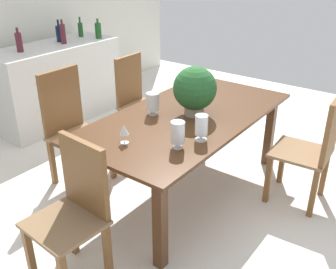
# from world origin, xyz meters

# --- Properties ---
(ground_plane) EXTENTS (7.04, 7.04, 0.00)m
(ground_plane) POSITION_xyz_m (0.00, 0.00, 0.00)
(ground_plane) COLOR silver
(dining_table) EXTENTS (2.05, 1.05, 0.75)m
(dining_table) POSITION_xyz_m (0.00, -0.21, 0.65)
(dining_table) COLOR #4C2D19
(dining_table) RESTS_ON ground
(chair_far_left) EXTENTS (0.48, 0.46, 1.07)m
(chair_far_left) POSITION_xyz_m (-0.46, 0.77, 0.59)
(chair_far_left) COLOR brown
(chair_far_left) RESTS_ON ground
(chair_near_right) EXTENTS (0.48, 0.49, 1.01)m
(chair_near_right) POSITION_xyz_m (0.47, -1.18, 0.56)
(chair_near_right) COLOR brown
(chair_near_right) RESTS_ON ground
(chair_far_right) EXTENTS (0.44, 0.46, 1.01)m
(chair_far_right) POSITION_xyz_m (0.46, 0.76, 0.55)
(chair_far_right) COLOR brown
(chair_far_right) RESTS_ON ground
(chair_head_end) EXTENTS (0.45, 0.48, 0.99)m
(chair_head_end) POSITION_xyz_m (-1.27, -0.22, 0.55)
(chair_head_end) COLOR brown
(chair_head_end) RESTS_ON ground
(flower_centerpiece) EXTENTS (0.37, 0.37, 0.42)m
(flower_centerpiece) POSITION_xyz_m (0.04, -0.26, 0.98)
(flower_centerpiece) COLOR gray
(flower_centerpiece) RESTS_ON dining_table
(crystal_vase_left) EXTENTS (0.11, 0.11, 0.19)m
(crystal_vase_left) POSITION_xyz_m (-0.17, 0.02, 0.86)
(crystal_vase_left) COLOR silver
(crystal_vase_left) RESTS_ON dining_table
(crystal_vase_center_near) EXTENTS (0.10, 0.10, 0.20)m
(crystal_vase_center_near) POSITION_xyz_m (-0.34, -0.57, 0.87)
(crystal_vase_center_near) COLOR silver
(crystal_vase_center_near) RESTS_ON dining_table
(crystal_vase_right) EXTENTS (0.10, 0.10, 0.20)m
(crystal_vase_right) POSITION_xyz_m (-0.55, -0.50, 0.87)
(crystal_vase_right) COLOR silver
(crystal_vase_right) RESTS_ON dining_table
(wine_glass) EXTENTS (0.07, 0.07, 0.15)m
(wine_glass) POSITION_xyz_m (-0.71, -0.15, 0.85)
(wine_glass) COLOR silver
(wine_glass) RESTS_ON dining_table
(kitchen_counter) EXTENTS (1.66, 0.67, 0.97)m
(kitchen_counter) POSITION_xyz_m (0.39, 2.05, 0.48)
(kitchen_counter) COLOR silver
(kitchen_counter) RESTS_ON ground
(wine_bottle_dark) EXTENTS (0.08, 0.08, 0.27)m
(wine_bottle_dark) POSITION_xyz_m (0.58, 2.11, 1.07)
(wine_bottle_dark) COLOR #0F1E38
(wine_bottle_dark) RESTS_ON kitchen_counter
(wine_bottle_clear) EXTENTS (0.08, 0.08, 0.25)m
(wine_bottle_clear) POSITION_xyz_m (1.01, 1.87, 1.07)
(wine_bottle_clear) COLOR #194C1E
(wine_bottle_clear) RESTS_ON kitchen_counter
(wine_bottle_tall) EXTENTS (0.07, 0.07, 0.27)m
(wine_bottle_tall) POSITION_xyz_m (-0.04, 2.05, 1.08)
(wine_bottle_tall) COLOR #511E28
(wine_bottle_tall) RESTS_ON kitchen_counter
(wine_bottle_amber) EXTENTS (0.06, 0.06, 0.26)m
(wine_bottle_amber) POSITION_xyz_m (0.95, 2.13, 1.07)
(wine_bottle_amber) COLOR #194C1E
(wine_bottle_amber) RESTS_ON kitchen_counter
(wine_bottle_green) EXTENTS (0.07, 0.07, 0.29)m
(wine_bottle_green) POSITION_xyz_m (0.53, 1.99, 1.09)
(wine_bottle_green) COLOR #511E28
(wine_bottle_green) RESTS_ON kitchen_counter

